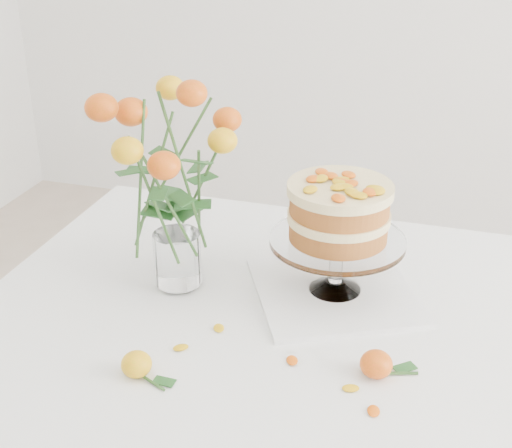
{
  "coord_description": "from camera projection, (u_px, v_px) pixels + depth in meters",
  "views": [
    {
      "loc": [
        0.09,
        -0.98,
        1.44
      ],
      "look_at": [
        -0.24,
        0.09,
        0.89
      ],
      "focal_mm": 50.0,
      "sensor_mm": 36.0,
      "label": 1
    }
  ],
  "objects": [
    {
      "name": "loose_rose_far",
      "position": [
        376.0,
        364.0,
        1.08
      ],
      "size": [
        0.09,
        0.05,
        0.04
      ],
      "rotation": [
        0.0,
        0.0,
        0.31
      ],
      "color": "#C45709",
      "rests_on": "table"
    },
    {
      "name": "loose_rose_near",
      "position": [
        137.0,
        364.0,
        1.08
      ],
      "size": [
        0.08,
        0.05,
        0.04
      ],
      "rotation": [
        0.0,
        0.0,
        -0.42
      ],
      "color": "#FF9F16",
      "rests_on": "table"
    },
    {
      "name": "stray_petal_d",
      "position": [
        219.0,
        328.0,
        1.2
      ],
      "size": [
        0.03,
        0.02,
        0.0
      ],
      "primitive_type": "ellipsoid",
      "color": "#E6AB0E",
      "rests_on": "table"
    },
    {
      "name": "cake_stand",
      "position": [
        339.0,
        217.0,
        1.23
      ],
      "size": [
        0.24,
        0.24,
        0.22
      ],
      "rotation": [
        0.0,
        0.0,
        0.1
      ],
      "color": "white",
      "rests_on": "napkin"
    },
    {
      "name": "stray_petal_e",
      "position": [
        181.0,
        348.0,
        1.15
      ],
      "size": [
        0.03,
        0.02,
        0.0
      ],
      "primitive_type": "ellipsoid",
      "color": "#E6AB0E",
      "rests_on": "table"
    },
    {
      "name": "stray_petal_a",
      "position": [
        292.0,
        361.0,
        1.12
      ],
      "size": [
        0.03,
        0.02,
        0.0
      ],
      "primitive_type": "ellipsoid",
      "color": "#E6AB0E",
      "rests_on": "table"
    },
    {
      "name": "rose_vase",
      "position": [
        172.0,
        158.0,
        1.21
      ],
      "size": [
        0.35,
        0.35,
        0.43
      ],
      "rotation": [
        0.0,
        0.0,
        0.31
      ],
      "color": "white",
      "rests_on": "table"
    },
    {
      "name": "table",
      "position": [
        374.0,
        379.0,
        1.21
      ],
      "size": [
        1.43,
        0.93,
        0.76
      ],
      "color": "tan",
      "rests_on": "ground"
    },
    {
      "name": "stray_petal_c",
      "position": [
        373.0,
        411.0,
        1.01
      ],
      "size": [
        0.03,
        0.02,
        0.0
      ],
      "primitive_type": "ellipsoid",
      "color": "#E6AB0E",
      "rests_on": "table"
    },
    {
      "name": "stray_petal_b",
      "position": [
        351.0,
        388.0,
        1.06
      ],
      "size": [
        0.03,
        0.02,
        0.0
      ],
      "primitive_type": "ellipsoid",
      "color": "#E6AB0E",
      "rests_on": "table"
    },
    {
      "name": "napkin",
      "position": [
        335.0,
        291.0,
        1.3
      ],
      "size": [
        0.38,
        0.38,
        0.01
      ],
      "primitive_type": "cube",
      "rotation": [
        0.0,
        0.0,
        0.47
      ],
      "color": "white",
      "rests_on": "table"
    }
  ]
}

